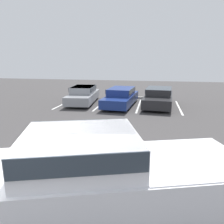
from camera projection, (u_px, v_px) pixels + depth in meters
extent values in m
cube|color=white|center=(66.00, 103.00, 16.21)|extent=(0.12, 4.48, 0.01)
cube|color=white|center=(101.00, 104.00, 15.71)|extent=(0.12, 4.48, 0.01)
cube|color=white|center=(139.00, 106.00, 15.21)|extent=(0.12, 4.48, 0.01)
cube|color=white|center=(179.00, 107.00, 14.72)|extent=(0.12, 4.48, 0.01)
cube|color=silver|center=(97.00, 184.00, 4.37)|extent=(6.34, 3.81, 0.91)
cube|color=silver|center=(80.00, 149.00, 4.15)|extent=(2.64, 2.45, 0.62)
cube|color=#2D3842|center=(80.00, 142.00, 4.12)|extent=(2.62, 2.49, 0.34)
cube|color=silver|center=(188.00, 160.00, 4.51)|extent=(2.72, 2.54, 0.13)
cylinder|color=black|center=(167.00, 170.00, 5.46)|extent=(0.99, 0.59, 0.93)
cylinder|color=#ADADB2|center=(167.00, 170.00, 5.46)|extent=(0.59, 0.48, 0.51)
cylinder|color=black|center=(202.00, 216.00, 3.85)|extent=(0.99, 0.59, 0.93)
cylinder|color=#ADADB2|center=(202.00, 216.00, 3.85)|extent=(0.59, 0.48, 0.51)
cylinder|color=black|center=(17.00, 180.00, 5.01)|extent=(0.99, 0.59, 0.93)
cylinder|color=#ADADB2|center=(17.00, 180.00, 5.01)|extent=(0.59, 0.48, 0.51)
cube|color=gray|center=(83.00, 97.00, 16.08)|extent=(2.11, 4.66, 0.58)
cube|color=gray|center=(83.00, 90.00, 16.04)|extent=(1.71, 2.48, 0.48)
cube|color=#2D3842|center=(83.00, 88.00, 16.02)|extent=(1.77, 2.44, 0.29)
cylinder|color=black|center=(90.00, 102.00, 14.78)|extent=(0.28, 0.64, 0.62)
cylinder|color=#ADADB2|center=(90.00, 102.00, 14.78)|extent=(0.26, 0.36, 0.34)
cylinder|color=black|center=(69.00, 102.00, 14.91)|extent=(0.28, 0.64, 0.62)
cylinder|color=#ADADB2|center=(69.00, 102.00, 14.91)|extent=(0.26, 0.36, 0.34)
cylinder|color=black|center=(96.00, 96.00, 17.31)|extent=(0.28, 0.64, 0.62)
cylinder|color=#ADADB2|center=(96.00, 96.00, 17.31)|extent=(0.26, 0.36, 0.34)
cylinder|color=black|center=(78.00, 96.00, 17.45)|extent=(0.28, 0.64, 0.62)
cylinder|color=#ADADB2|center=(78.00, 96.00, 17.45)|extent=(0.26, 0.36, 0.34)
cube|color=navy|center=(121.00, 99.00, 15.17)|extent=(2.07, 4.81, 0.58)
cube|color=navy|center=(121.00, 91.00, 15.14)|extent=(1.70, 2.55, 0.48)
cube|color=#2D3842|center=(121.00, 90.00, 15.11)|extent=(1.76, 2.50, 0.29)
cylinder|color=black|center=(128.00, 106.00, 13.74)|extent=(0.26, 0.63, 0.62)
cylinder|color=#ADADB2|center=(128.00, 106.00, 13.74)|extent=(0.25, 0.35, 0.34)
cylinder|color=black|center=(105.00, 104.00, 14.12)|extent=(0.26, 0.63, 0.62)
cylinder|color=#ADADB2|center=(105.00, 104.00, 14.12)|extent=(0.25, 0.35, 0.34)
cylinder|color=black|center=(135.00, 98.00, 16.30)|extent=(0.26, 0.63, 0.62)
cylinder|color=#ADADB2|center=(135.00, 98.00, 16.30)|extent=(0.25, 0.35, 0.34)
cylinder|color=black|center=(115.00, 98.00, 16.68)|extent=(0.26, 0.63, 0.62)
cylinder|color=#ADADB2|center=(115.00, 98.00, 16.68)|extent=(0.25, 0.35, 0.34)
cube|color=#232326|center=(158.00, 99.00, 15.04)|extent=(2.14, 4.80, 0.61)
cube|color=#232326|center=(159.00, 91.00, 15.00)|extent=(1.75, 2.55, 0.47)
cube|color=#2D3842|center=(159.00, 90.00, 14.98)|extent=(1.82, 2.50, 0.28)
cylinder|color=black|center=(170.00, 106.00, 13.61)|extent=(0.25, 0.64, 0.63)
cylinder|color=#ADADB2|center=(170.00, 106.00, 13.61)|extent=(0.24, 0.36, 0.35)
cylinder|color=black|center=(145.00, 105.00, 14.00)|extent=(0.25, 0.64, 0.63)
cylinder|color=#ADADB2|center=(145.00, 105.00, 14.00)|extent=(0.24, 0.36, 0.35)
cylinder|color=black|center=(170.00, 99.00, 16.15)|extent=(0.25, 0.64, 0.63)
cylinder|color=#ADADB2|center=(170.00, 99.00, 16.15)|extent=(0.24, 0.36, 0.35)
cylinder|color=black|center=(149.00, 98.00, 16.55)|extent=(0.25, 0.64, 0.63)
cylinder|color=#ADADB2|center=(149.00, 98.00, 16.55)|extent=(0.24, 0.36, 0.35)
cube|color=#B7B2A8|center=(142.00, 98.00, 18.02)|extent=(1.73, 0.20, 0.14)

